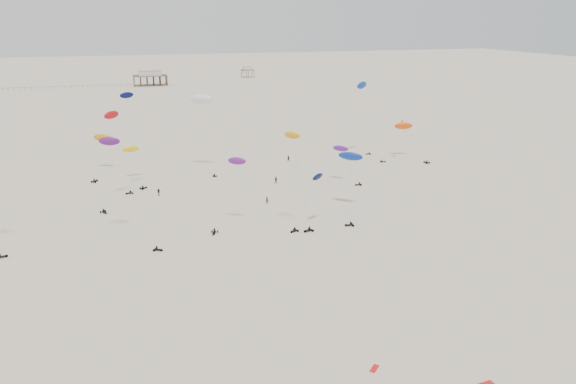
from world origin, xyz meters
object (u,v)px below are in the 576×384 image
object	(u,v)px
pavilion_small	(247,72)
spectator_0	(267,204)
pavilion_main	(150,79)
rig_7	(344,155)
rig_2	(120,166)

from	to	relation	value
pavilion_small	spectator_0	world-z (taller)	pavilion_small
pavilion_main	pavilion_small	world-z (taller)	pavilion_main
pavilion_main	pavilion_small	xyz separation A→B (m)	(70.00, 30.00, -0.74)
pavilion_small	pavilion_main	bearing A→B (deg)	-156.80
pavilion_small	rig_7	bearing A→B (deg)	-97.83
rig_7	spectator_0	xyz separation A→B (m)	(-24.23, -11.94, -7.25)
pavilion_small	rig_2	distance (m)	304.74
pavilion_small	spectator_0	bearing A→B (deg)	-102.34
pavilion_small	rig_7	xyz separation A→B (m)	(-36.58, -266.01, 3.77)
rig_7	spectator_0	distance (m)	27.97
spectator_0	pavilion_main	bearing A→B (deg)	-38.41
rig_7	spectator_0	bearing A→B (deg)	120.99
pavilion_main	rig_2	world-z (taller)	rig_2
rig_2	spectator_0	world-z (taller)	rig_2
rig_2	spectator_0	size ratio (longest dim) A/B	11.23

